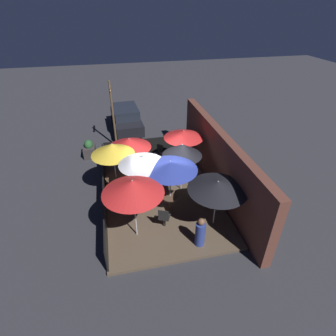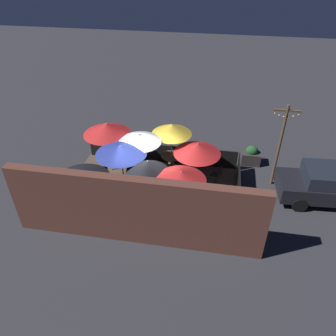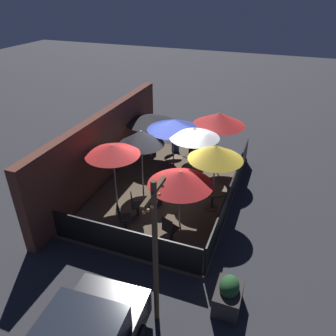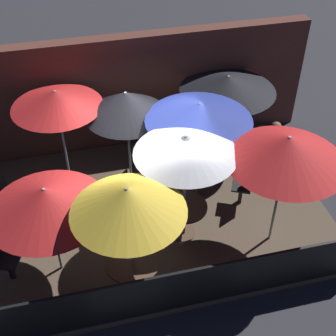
# 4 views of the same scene
# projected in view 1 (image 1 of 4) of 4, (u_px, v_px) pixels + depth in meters

# --- Properties ---
(ground_plane) EXTENTS (60.00, 60.00, 0.00)m
(ground_plane) POSITION_uv_depth(u_px,v_px,m) (160.00, 195.00, 12.02)
(ground_plane) COLOR #2D2D33
(patio_deck) EXTENTS (7.55, 4.94, 0.12)m
(patio_deck) POSITION_uv_depth(u_px,v_px,m) (160.00, 194.00, 11.99)
(patio_deck) COLOR brown
(patio_deck) RESTS_ON ground_plane
(building_wall) EXTENTS (9.15, 0.36, 2.87)m
(building_wall) POSITION_uv_depth(u_px,v_px,m) (218.00, 162.00, 11.73)
(building_wall) COLOR brown
(building_wall) RESTS_ON ground_plane
(fence_front) EXTENTS (7.35, 0.05, 0.95)m
(fence_front) POSITION_uv_depth(u_px,v_px,m) (104.00, 192.00, 11.25)
(fence_front) COLOR black
(fence_front) RESTS_ON patio_deck
(fence_side_left) EXTENTS (0.05, 4.74, 0.95)m
(fence_side_left) POSITION_uv_depth(u_px,v_px,m) (147.00, 146.00, 14.75)
(fence_side_left) COLOR black
(fence_side_left) RESTS_ON patio_deck
(patio_umbrella_0) EXTENTS (1.86, 1.86, 2.41)m
(patio_umbrella_0) POSITION_uv_depth(u_px,v_px,m) (142.00, 160.00, 10.09)
(patio_umbrella_0) COLOR #B2B2B7
(patio_umbrella_0) RESTS_ON patio_deck
(patio_umbrella_1) EXTENTS (1.83, 1.83, 2.44)m
(patio_umbrella_1) POSITION_uv_depth(u_px,v_px,m) (112.00, 149.00, 10.90)
(patio_umbrella_1) COLOR #B2B2B7
(patio_umbrella_1) RESTS_ON patio_deck
(patio_umbrella_2) EXTENTS (2.10, 2.10, 2.39)m
(patio_umbrella_2) POSITION_uv_depth(u_px,v_px,m) (170.00, 165.00, 9.84)
(patio_umbrella_2) COLOR #B2B2B7
(patio_umbrella_2) RESTS_ON patio_deck
(patio_umbrella_3) EXTENTS (1.72, 1.72, 2.34)m
(patio_umbrella_3) POSITION_uv_depth(u_px,v_px,m) (182.00, 150.00, 11.11)
(patio_umbrella_3) COLOR #B2B2B7
(patio_umbrella_3) RESTS_ON patio_deck
(patio_umbrella_4) EXTENTS (2.19, 2.19, 2.02)m
(patio_umbrella_4) POSITION_uv_depth(u_px,v_px,m) (218.00, 185.00, 9.38)
(patio_umbrella_4) COLOR #B2B2B7
(patio_umbrella_4) RESTS_ON patio_deck
(patio_umbrella_5) EXTENTS (2.12, 2.12, 2.50)m
(patio_umbrella_5) POSITION_uv_depth(u_px,v_px,m) (133.00, 187.00, 8.64)
(patio_umbrella_5) COLOR #B2B2B7
(patio_umbrella_5) RESTS_ON patio_deck
(patio_umbrella_6) EXTENTS (1.87, 1.87, 2.31)m
(patio_umbrella_6) POSITION_uv_depth(u_px,v_px,m) (184.00, 134.00, 12.26)
(patio_umbrella_6) COLOR #B2B2B7
(patio_umbrella_6) RESTS_ON patio_deck
(patio_umbrella_7) EXTENTS (2.06, 2.06, 2.01)m
(patio_umbrella_7) POSITION_uv_depth(u_px,v_px,m) (129.00, 143.00, 12.29)
(patio_umbrella_7) COLOR #B2B2B7
(patio_umbrella_7) RESTS_ON patio_deck
(dining_table_0) EXTENTS (0.91, 0.91, 0.76)m
(dining_table_0) POSITION_uv_depth(u_px,v_px,m) (144.00, 193.00, 10.97)
(dining_table_0) COLOR #4C3828
(dining_table_0) RESTS_ON patio_deck
(dining_table_1) EXTENTS (0.98, 0.98, 0.78)m
(dining_table_1) POSITION_uv_depth(u_px,v_px,m) (116.00, 180.00, 11.75)
(dining_table_1) COLOR #4C3828
(dining_table_1) RESTS_ON patio_deck
(dining_table_2) EXTENTS (0.74, 0.74, 0.73)m
(dining_table_2) POSITION_uv_depth(u_px,v_px,m) (170.00, 199.00, 10.73)
(dining_table_2) COLOR #4C3828
(dining_table_2) RESTS_ON patio_deck
(patio_chair_0) EXTENTS (0.57, 0.57, 0.95)m
(patio_chair_0) POSITION_uv_depth(u_px,v_px,m) (159.00, 153.00, 14.04)
(patio_chair_0) COLOR black
(patio_chair_0) RESTS_ON patio_deck
(patio_chair_1) EXTENTS (0.55, 0.55, 0.90)m
(patio_chair_1) POSITION_uv_depth(u_px,v_px,m) (161.00, 161.00, 13.39)
(patio_chair_1) COLOR black
(patio_chair_1) RESTS_ON patio_deck
(patio_chair_2) EXTENTS (0.53, 0.53, 0.92)m
(patio_chair_2) POSITION_uv_depth(u_px,v_px,m) (164.00, 217.00, 9.91)
(patio_chair_2) COLOR black
(patio_chair_2) RESTS_ON patio_deck
(patio_chair_3) EXTENTS (0.57, 0.57, 0.93)m
(patio_chair_3) POSITION_uv_depth(u_px,v_px,m) (161.00, 179.00, 11.98)
(patio_chair_3) COLOR black
(patio_chair_3) RESTS_ON patio_deck
(patio_chair_4) EXTENTS (0.51, 0.51, 0.93)m
(patio_chair_4) POSITION_uv_depth(u_px,v_px,m) (130.00, 156.00, 13.75)
(patio_chair_4) COLOR black
(patio_chair_4) RESTS_ON patio_deck
(patron_0) EXTENTS (0.45, 0.45, 1.21)m
(patron_0) POSITION_uv_depth(u_px,v_px,m) (200.00, 233.00, 9.19)
(patron_0) COLOR navy
(patron_0) RESTS_ON patio_deck
(patron_1) EXTENTS (0.37, 0.37, 1.17)m
(patron_1) POSITION_uv_depth(u_px,v_px,m) (155.00, 171.00, 12.55)
(patron_1) COLOR #333338
(patron_1) RESTS_ON patio_deck
(planter_box) EXTENTS (0.92, 0.64, 1.00)m
(planter_box) POSITION_uv_depth(u_px,v_px,m) (89.00, 149.00, 14.79)
(planter_box) COLOR #332D2D
(planter_box) RESTS_ON ground_plane
(light_post) EXTENTS (1.10, 0.12, 3.93)m
(light_post) POSITION_uv_depth(u_px,v_px,m) (113.00, 112.00, 14.85)
(light_post) COLOR brown
(light_post) RESTS_ON ground_plane
(parked_car_0) EXTENTS (4.32, 1.98, 1.62)m
(parked_car_0) POSITION_uv_depth(u_px,v_px,m) (126.00, 118.00, 17.55)
(parked_car_0) COLOR black
(parked_car_0) RESTS_ON ground_plane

